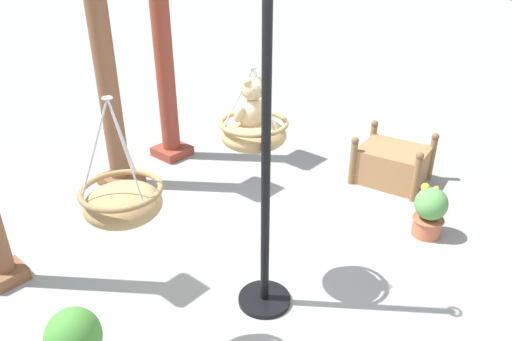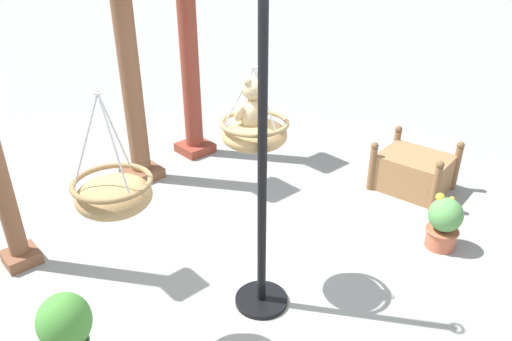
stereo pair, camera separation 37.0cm
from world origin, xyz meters
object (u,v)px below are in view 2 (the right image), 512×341
at_px(hanging_basket_left_high, 114,194).
at_px(greenhouse_pillar_far_back, 189,49).
at_px(wooden_planter_box, 414,171).
at_px(teddy_bear, 252,108).
at_px(potted_plant_fern_front, 444,222).
at_px(display_pole_central, 262,222).
at_px(potted_plant_tall_leafy, 66,329).
at_px(hanging_basket_with_teddy, 254,133).
at_px(greenhouse_pillar_right, 130,74).

distance_m(hanging_basket_left_high, greenhouse_pillar_far_back, 3.42).
bearing_deg(wooden_planter_box, greenhouse_pillar_far_back, 116.60).
bearing_deg(hanging_basket_left_high, teddy_bear, -1.98).
relative_size(hanging_basket_left_high, potted_plant_fern_front, 1.45).
relative_size(display_pole_central, hanging_basket_left_high, 3.16).
relative_size(hanging_basket_left_high, potted_plant_tall_leafy, 1.24).
bearing_deg(hanging_basket_left_high, potted_plant_fern_front, -18.07).
height_order(teddy_bear, hanging_basket_left_high, hanging_basket_left_high).
xyz_separation_m(display_pole_central, potted_plant_fern_front, (1.83, -0.61, -0.53)).
xyz_separation_m(teddy_bear, potted_plant_tall_leafy, (-1.59, 0.13, -1.24)).
distance_m(display_pole_central, hanging_basket_left_high, 1.16).
xyz_separation_m(hanging_basket_left_high, potted_plant_fern_front, (2.83, -0.92, -1.03)).
xyz_separation_m(hanging_basket_with_teddy, wooden_planter_box, (2.49, -0.04, -1.18)).
height_order(hanging_basket_with_teddy, hanging_basket_left_high, hanging_basket_left_high).
relative_size(display_pole_central, potted_plant_tall_leafy, 3.93).
distance_m(teddy_bear, potted_plant_fern_front, 2.32).
bearing_deg(potted_plant_fern_front, potted_plant_tall_leafy, 162.74).
xyz_separation_m(greenhouse_pillar_far_back, potted_plant_tall_leafy, (-2.79, -2.40, -1.05)).
xyz_separation_m(teddy_bear, hanging_basket_left_high, (-1.15, 0.04, -0.31)).
relative_size(display_pole_central, potted_plant_fern_front, 4.59).
relative_size(teddy_bear, wooden_planter_box, 0.47).
xyz_separation_m(display_pole_central, wooden_planter_box, (2.64, 0.21, -0.56)).
xyz_separation_m(display_pole_central, hanging_basket_left_high, (-1.00, 0.31, 0.50)).
bearing_deg(teddy_bear, greenhouse_pillar_far_back, 64.79).
bearing_deg(hanging_basket_with_teddy, potted_plant_fern_front, -27.16).
height_order(greenhouse_pillar_right, wooden_planter_box, greenhouse_pillar_right).
height_order(display_pole_central, teddy_bear, display_pole_central).
bearing_deg(hanging_basket_with_teddy, display_pole_central, -120.96).
relative_size(potted_plant_fern_front, potted_plant_tall_leafy, 0.86).
bearing_deg(display_pole_central, greenhouse_pillar_right, 81.17).
distance_m(hanging_basket_with_teddy, potted_plant_fern_front, 2.20).
xyz_separation_m(potted_plant_fern_front, potted_plant_tall_leafy, (-3.27, 1.02, 0.10)).
bearing_deg(greenhouse_pillar_right, hanging_basket_left_high, -121.20).
xyz_separation_m(hanging_basket_left_high, greenhouse_pillar_far_back, (2.34, 2.49, 0.12)).
distance_m(hanging_basket_with_teddy, greenhouse_pillar_right, 2.40).
height_order(hanging_basket_with_teddy, teddy_bear, hanging_basket_with_teddy).
height_order(teddy_bear, potted_plant_fern_front, teddy_bear).
bearing_deg(greenhouse_pillar_right, display_pole_central, -98.83).
height_order(hanging_basket_with_teddy, potted_plant_fern_front, hanging_basket_with_teddy).
xyz_separation_m(hanging_basket_left_high, potted_plant_tall_leafy, (-0.45, 0.09, -0.93)).
height_order(display_pole_central, wooden_planter_box, display_pole_central).
xyz_separation_m(teddy_bear, greenhouse_pillar_right, (0.26, 2.37, -0.29)).
relative_size(hanging_basket_with_teddy, potted_plant_fern_front, 1.15).
xyz_separation_m(teddy_bear, wooden_planter_box, (2.49, -0.06, -1.38)).
bearing_deg(wooden_planter_box, teddy_bear, 178.51).
bearing_deg(potted_plant_tall_leafy, hanging_basket_left_high, -11.93).
bearing_deg(hanging_basket_with_teddy, potted_plant_tall_leafy, 174.42).
bearing_deg(potted_plant_fern_front, display_pole_central, 161.52).
height_order(hanging_basket_with_teddy, greenhouse_pillar_right, greenhouse_pillar_right).
height_order(display_pole_central, hanging_basket_left_high, display_pole_central).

